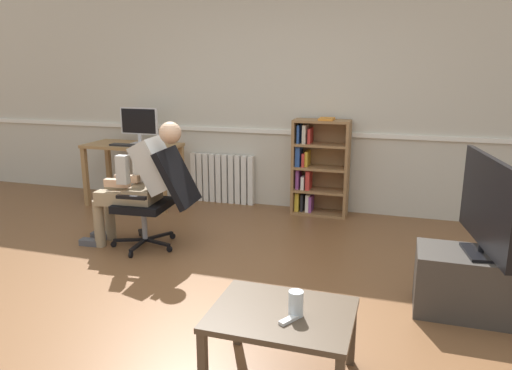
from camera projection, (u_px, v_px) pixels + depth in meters
name	position (u px, v px, depth m)	size (l,w,h in m)	color
ground_plane	(202.00, 303.00, 3.48)	(18.00, 18.00, 0.00)	brown
back_wall	(290.00, 95.00, 5.61)	(12.00, 0.13, 2.70)	beige
computer_desk	(133.00, 154.00, 5.86)	(1.14, 0.57, 0.76)	#9E7547
imac_monitor	(139.00, 123.00, 5.82)	(0.50, 0.14, 0.44)	silver
keyboard	(126.00, 145.00, 5.69)	(0.40, 0.12, 0.02)	black
computer_mouse	(145.00, 145.00, 5.64)	(0.06, 0.10, 0.03)	white
bookshelf	(317.00, 168.00, 5.50)	(0.64, 0.29, 1.12)	olive
radiator	(222.00, 179.00, 6.00)	(0.83, 0.08, 0.61)	white
office_chair	(159.00, 195.00, 4.44)	(0.83, 0.62, 0.96)	black
person_seated	(140.00, 181.00, 4.44)	(1.04, 0.41, 1.20)	#937F60
tv_stand	(477.00, 284.00, 3.30)	(0.82, 0.44, 0.44)	#3D3833
tv_screen	(487.00, 204.00, 3.16)	(0.25, 0.99, 0.67)	black
coffee_table	(282.00, 320.00, 2.55)	(0.76, 0.59, 0.41)	#4C3D2D
drinking_glass	(296.00, 303.00, 2.49)	(0.08, 0.08, 0.14)	silver
spare_remote	(291.00, 319.00, 2.45)	(0.04, 0.15, 0.02)	white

